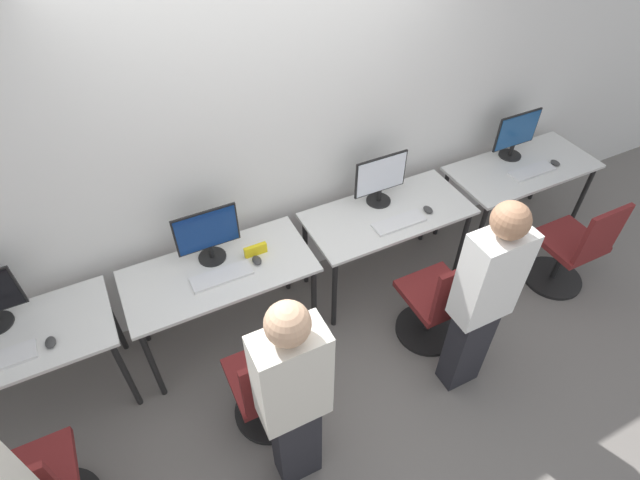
{
  "coord_description": "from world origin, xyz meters",
  "views": [
    {
      "loc": [
        -1.07,
        -2.03,
        3.19
      ],
      "look_at": [
        0.0,
        0.12,
        0.89
      ],
      "focal_mm": 28.0,
      "sensor_mm": 36.0,
      "label": 1
    }
  ],
  "objects": [
    {
      "name": "ground_plane",
      "position": [
        0.0,
        0.0,
        0.0
      ],
      "size": [
        20.0,
        20.0,
        0.0
      ],
      "primitive_type": "plane",
      "color": "slate"
    },
    {
      "name": "wall_back",
      "position": [
        0.0,
        0.73,
        1.4
      ],
      "size": [
        12.0,
        0.05,
        2.8
      ],
      "color": "silver",
      "rests_on": "ground_plane"
    },
    {
      "name": "desk_far_left",
      "position": [
        -2.0,
        0.3,
        0.65
      ],
      "size": [
        1.27,
        0.6,
        0.74
      ],
      "color": "silver",
      "rests_on": "ground_plane"
    },
    {
      "name": "mouse_far_left",
      "position": [
        -1.72,
        0.17,
        0.75
      ],
      "size": [
        0.06,
        0.09,
        0.03
      ],
      "color": "#333333",
      "rests_on": "desk_far_left"
    },
    {
      "name": "desk_left",
      "position": [
        -0.67,
        0.3,
        0.65
      ],
      "size": [
        1.27,
        0.6,
        0.74
      ],
      "color": "silver",
      "rests_on": "ground_plane"
    },
    {
      "name": "monitor_left",
      "position": [
        -0.67,
        0.44,
        0.95
      ],
      "size": [
        0.43,
        0.19,
        0.41
      ],
      "color": "black",
      "rests_on": "desk_left"
    },
    {
      "name": "keyboard_left",
      "position": [
        -0.67,
        0.23,
        0.75
      ],
      "size": [
        0.4,
        0.14,
        0.02
      ],
      "color": "silver",
      "rests_on": "desk_left"
    },
    {
      "name": "mouse_left",
      "position": [
        -0.41,
        0.26,
        0.75
      ],
      "size": [
        0.06,
        0.09,
        0.03
      ],
      "color": "#333333",
      "rests_on": "desk_left"
    },
    {
      "name": "office_chair_left",
      "position": [
        -0.64,
        -0.46,
        0.38
      ],
      "size": [
        0.48,
        0.48,
        0.91
      ],
      "color": "black",
      "rests_on": "ground_plane"
    },
    {
      "name": "person_left",
      "position": [
        -0.62,
        -0.83,
        0.86
      ],
      "size": [
        0.36,
        0.21,
        1.58
      ],
      "color": "#232328",
      "rests_on": "ground_plane"
    },
    {
      "name": "desk_right",
      "position": [
        0.67,
        0.3,
        0.65
      ],
      "size": [
        1.27,
        0.6,
        0.74
      ],
      "color": "silver",
      "rests_on": "ground_plane"
    },
    {
      "name": "monitor_right",
      "position": [
        0.67,
        0.45,
        0.95
      ],
      "size": [
        0.43,
        0.19,
        0.41
      ],
      "color": "black",
      "rests_on": "desk_right"
    },
    {
      "name": "keyboard_right",
      "position": [
        0.67,
        0.16,
        0.75
      ],
      "size": [
        0.4,
        0.14,
        0.02
      ],
      "color": "silver",
      "rests_on": "desk_right"
    },
    {
      "name": "mouse_right",
      "position": [
        0.94,
        0.18,
        0.75
      ],
      "size": [
        0.06,
        0.09,
        0.03
      ],
      "color": "#333333",
      "rests_on": "desk_right"
    },
    {
      "name": "office_chair_right",
      "position": [
        0.7,
        -0.38,
        0.38
      ],
      "size": [
        0.48,
        0.48,
        0.91
      ],
      "color": "black",
      "rests_on": "ground_plane"
    },
    {
      "name": "person_right",
      "position": [
        0.66,
        -0.75,
        0.87
      ],
      "size": [
        0.36,
        0.21,
        1.6
      ],
      "color": "#232328",
      "rests_on": "ground_plane"
    },
    {
      "name": "desk_far_right",
      "position": [
        2.0,
        0.3,
        0.65
      ],
      "size": [
        1.27,
        0.6,
        0.74
      ],
      "color": "silver",
      "rests_on": "ground_plane"
    },
    {
      "name": "monitor_far_right",
      "position": [
        2.0,
        0.47,
        0.95
      ],
      "size": [
        0.43,
        0.19,
        0.41
      ],
      "color": "black",
      "rests_on": "desk_far_right"
    },
    {
      "name": "keyboard_far_right",
      "position": [
        2.0,
        0.21,
        0.75
      ],
      "size": [
        0.4,
        0.14,
        0.02
      ],
      "color": "silver",
      "rests_on": "desk_far_right"
    },
    {
      "name": "mouse_far_right",
      "position": [
        2.26,
        0.2,
        0.75
      ],
      "size": [
        0.06,
        0.09,
        0.03
      ],
      "color": "#333333",
      "rests_on": "desk_far_right"
    },
    {
      "name": "office_chair_far_right",
      "position": [
        1.97,
        -0.42,
        0.38
      ],
      "size": [
        0.48,
        0.48,
        0.91
      ],
      "color": "black",
      "rests_on": "ground_plane"
    },
    {
      "name": "placard_left",
      "position": [
        -0.39,
        0.33,
        0.78
      ],
      "size": [
        0.16,
        0.03,
        0.08
      ],
      "color": "yellow",
      "rests_on": "desk_left"
    }
  ]
}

